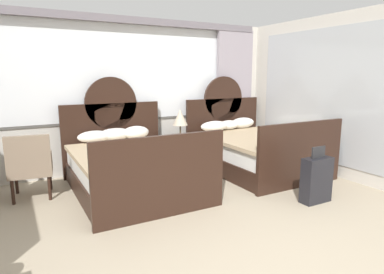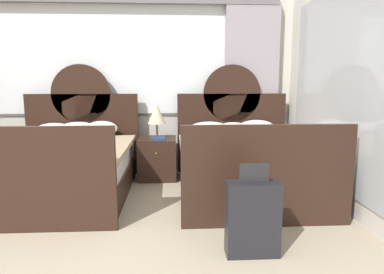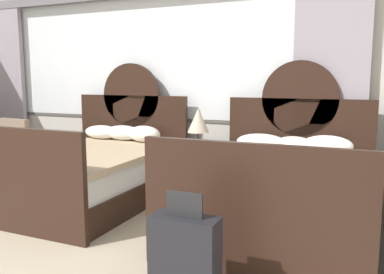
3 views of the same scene
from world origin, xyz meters
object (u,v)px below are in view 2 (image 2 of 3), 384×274
at_px(bed_near_window, 64,166).
at_px(book_on_nightstand, 159,138).
at_px(nightstand_between_beds, 157,158).
at_px(suitcase_on_floor, 253,218).
at_px(table_lamp_on_nightstand, 157,114).
at_px(bed_near_mirror, 244,163).

xyz_separation_m(bed_near_window, book_on_nightstand, (1.18, 0.55, 0.25)).
relative_size(nightstand_between_beds, suitcase_on_floor, 0.78).
bearing_deg(book_on_nightstand, nightstand_between_beds, 106.98).
xyz_separation_m(nightstand_between_beds, table_lamp_on_nightstand, (0.00, 0.01, 0.65)).
height_order(bed_near_window, table_lamp_on_nightstand, bed_near_window).
distance_m(nightstand_between_beds, book_on_nightstand, 0.34).
bearing_deg(table_lamp_on_nightstand, bed_near_mirror, -30.47).
xyz_separation_m(table_lamp_on_nightstand, suitcase_on_floor, (0.88, -2.33, -0.64)).
bearing_deg(table_lamp_on_nightstand, suitcase_on_floor, -69.37).
bearing_deg(bed_near_mirror, book_on_nightstand, 153.70).
relative_size(bed_near_window, table_lamp_on_nightstand, 4.32).
height_order(table_lamp_on_nightstand, book_on_nightstand, table_lamp_on_nightstand).
relative_size(table_lamp_on_nightstand, suitcase_on_floor, 0.65).
bearing_deg(nightstand_between_beds, bed_near_mirror, -29.90).
distance_m(book_on_nightstand, suitcase_on_floor, 2.38).
height_order(nightstand_between_beds, table_lamp_on_nightstand, table_lamp_on_nightstand).
bearing_deg(nightstand_between_beds, bed_near_window, -150.18).
bearing_deg(bed_near_window, bed_near_mirror, -0.03).
distance_m(bed_near_window, suitcase_on_floor, 2.62).
xyz_separation_m(nightstand_between_beds, suitcase_on_floor, (0.88, -2.31, 0.01)).
distance_m(table_lamp_on_nightstand, book_on_nightstand, 0.36).
bearing_deg(bed_near_mirror, suitcase_on_floor, -99.23).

